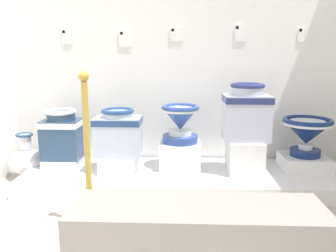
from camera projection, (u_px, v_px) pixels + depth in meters
wall_back at (183, 18)px, 3.11m from camera, size 3.45×0.06×2.88m
display_platform at (181, 178)px, 2.96m from camera, size 2.68×0.79×0.13m
plinth_block_tall_cobalt at (64, 162)px, 3.08m from camera, size 0.31×0.29×0.07m
antique_toilet_tall_cobalt at (62, 133)px, 3.02m from camera, size 0.34×0.27×0.44m
plinth_block_broad_patterned at (119, 163)px, 2.95m from camera, size 0.29×0.39×0.13m
antique_toilet_broad_patterned at (118, 132)px, 2.89m from camera, size 0.40×0.28×0.41m
plinth_block_slender_white at (180, 155)px, 3.02m from camera, size 0.35×0.32×0.23m
antique_toilet_slender_white at (180, 121)px, 2.95m from camera, size 0.33×0.33×0.33m
plinth_block_squat_floral at (244, 156)px, 2.90m from camera, size 0.28×0.36×0.28m
antique_toilet_squat_floral at (246, 111)px, 2.83m from camera, size 0.38×0.29×0.48m
plinth_block_central_ornate at (304, 163)px, 2.97m from camera, size 0.39×0.34×0.12m
antique_toilet_central_ornate at (307, 131)px, 2.91m from camera, size 0.42×0.42×0.33m
info_placard_first at (67, 36)px, 3.15m from camera, size 0.10×0.01×0.14m
info_placard_second at (126, 38)px, 3.14m from camera, size 0.13×0.01×0.15m
info_placard_third at (177, 34)px, 3.11m from camera, size 0.12×0.01×0.12m
info_placard_fourth at (241, 33)px, 3.08m from camera, size 0.11×0.01×0.15m
info_placard_fifth at (304, 35)px, 3.06m from camera, size 0.10×0.01×0.13m
decorative_vase_companion at (27, 160)px, 3.13m from camera, size 0.32×0.32×0.41m
stanchion_post_near_left at (89, 184)px, 2.20m from camera, size 0.27×0.27×1.01m
museum_bench at (197, 244)px, 1.66m from camera, size 1.22×0.36×0.40m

